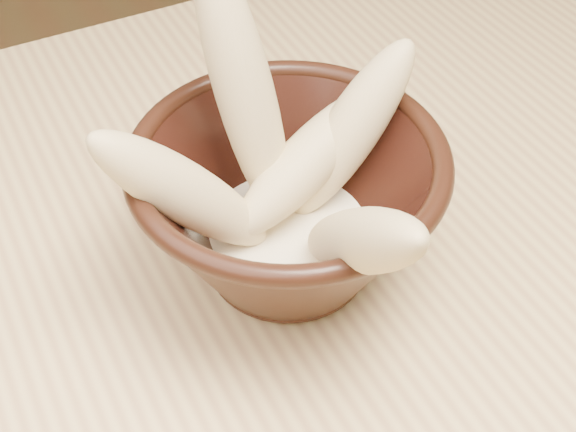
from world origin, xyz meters
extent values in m
cube|color=#DCBC79|center=(0.00, 0.00, 0.73)|extent=(1.20, 0.80, 0.04)
cylinder|color=black|center=(-0.19, 0.04, 0.76)|extent=(0.09, 0.09, 0.01)
cylinder|color=black|center=(-0.19, 0.04, 0.78)|extent=(0.09, 0.09, 0.01)
torus|color=black|center=(-0.19, 0.04, 0.85)|extent=(0.20, 0.20, 0.01)
cylinder|color=#FAEDC9|center=(-0.19, 0.04, 0.79)|extent=(0.11, 0.11, 0.02)
ellipsoid|color=tan|center=(-0.20, 0.08, 0.88)|extent=(0.06, 0.10, 0.19)
ellipsoid|color=tan|center=(-0.25, 0.04, 0.85)|extent=(0.13, 0.06, 0.13)
ellipsoid|color=tan|center=(-0.14, 0.05, 0.84)|extent=(0.12, 0.05, 0.13)
ellipsoid|color=tan|center=(-0.17, 0.05, 0.83)|extent=(0.14, 0.08, 0.08)
ellipsoid|color=tan|center=(-0.19, -0.04, 0.85)|extent=(0.06, 0.15, 0.15)
camera|label=1|loc=(-0.36, -0.29, 1.17)|focal=50.00mm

